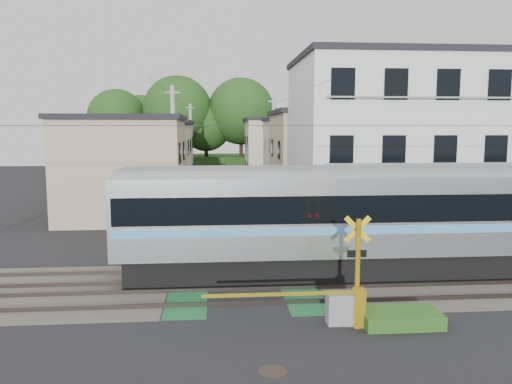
{
  "coord_description": "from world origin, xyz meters",
  "views": [
    {
      "loc": [
        -0.94,
        -16.9,
        5.48
      ],
      "look_at": [
        0.85,
        5.0,
        2.7
      ],
      "focal_mm": 35.0,
      "sensor_mm": 36.0,
      "label": 1
    }
  ],
  "objects": [
    {
      "name": "crossing_signal_near",
      "position": [
        2.59,
        -3.65,
        0.71
      ],
      "size": [
        4.74,
        0.65,
        3.09
      ],
      "color": "yellow",
      "rests_on": "ground"
    },
    {
      "name": "commuter_train",
      "position": [
        5.24,
        1.2,
        2.15
      ],
      "size": [
        19.61,
        3.09,
        4.07
      ],
      "color": "black",
      "rests_on": "ground"
    },
    {
      "name": "tree_hill",
      "position": [
        -0.31,
        47.68,
        5.65
      ],
      "size": [
        40.0,
        14.01,
        11.94
      ],
      "color": "#214617",
      "rests_on": "ground"
    },
    {
      "name": "houses_row",
      "position": [
        0.25,
        25.92,
        3.24
      ],
      "size": [
        22.07,
        31.35,
        6.8
      ],
      "color": "tan",
      "rests_on": "ground"
    },
    {
      "name": "ground",
      "position": [
        0.0,
        0.0,
        0.0
      ],
      "size": [
        120.0,
        120.0,
        0.0
      ],
      "primitive_type": "plane",
      "color": "black"
    },
    {
      "name": "utility_poles",
      "position": [
        -1.05,
        23.01,
        4.08
      ],
      "size": [
        7.9,
        42.0,
        8.0
      ],
      "color": "#A5A5A0",
      "rests_on": "ground"
    },
    {
      "name": "pedestrian",
      "position": [
        0.55,
        35.47,
        0.81
      ],
      "size": [
        0.68,
        0.55,
        1.61
      ],
      "primitive_type": "imported",
      "rotation": [
        0.0,
        0.0,
        3.46
      ],
      "color": "#36303C",
      "rests_on": "ground"
    },
    {
      "name": "track_bed",
      "position": [
        0.0,
        0.0,
        0.04
      ],
      "size": [
        120.0,
        120.0,
        0.14
      ],
      "color": "#47423A",
      "rests_on": "ground"
    },
    {
      "name": "weed_patches",
      "position": [
        1.76,
        -0.09,
        0.18
      ],
      "size": [
        10.25,
        8.8,
        0.4
      ],
      "color": "#2D5E1E",
      "rests_on": "ground"
    },
    {
      "name": "crossing_signal_far",
      "position": [
        -2.59,
        3.65,
        0.71
      ],
      "size": [
        4.74,
        0.65,
        3.09
      ],
      "color": "yellow",
      "rests_on": "ground"
    },
    {
      "name": "apartment_block",
      "position": [
        8.5,
        9.49,
        4.66
      ],
      "size": [
        10.2,
        8.36,
        9.3
      ],
      "color": "silver",
      "rests_on": "ground"
    },
    {
      "name": "catenary",
      "position": [
        6.0,
        0.03,
        3.7
      ],
      "size": [
        60.0,
        5.04,
        7.0
      ],
      "color": "#2D2D33",
      "rests_on": "ground"
    },
    {
      "name": "manhole_cover",
      "position": [
        0.31,
        -6.25,
        0.01
      ],
      "size": [
        0.66,
        0.66,
        0.02
      ],
      "primitive_type": "cylinder",
      "color": "#2D261E",
      "rests_on": "ground"
    }
  ]
}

